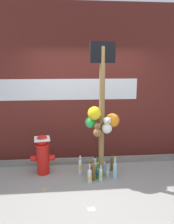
{
  "coord_description": "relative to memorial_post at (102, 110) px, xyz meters",
  "views": [
    {
      "loc": [
        -0.48,
        -3.46,
        2.1
      ],
      "look_at": [
        -0.11,
        0.51,
        1.27
      ],
      "focal_mm": 36.26,
      "sensor_mm": 36.0,
      "label": 1
    }
  ],
  "objects": [
    {
      "name": "bottle_9",
      "position": [
        0.26,
        0.23,
        -1.15
      ],
      "size": [
        0.06,
        0.06,
        0.39
      ],
      "color": "brown",
      "rests_on": "ground_plane"
    },
    {
      "name": "bottle_2",
      "position": [
        -0.1,
        0.06,
        -1.15
      ],
      "size": [
        0.08,
        0.08,
        0.39
      ],
      "color": "silver",
      "rests_on": "ground_plane"
    },
    {
      "name": "memorial_post",
      "position": [
        0.0,
        0.0,
        0.0
      ],
      "size": [
        0.63,
        0.36,
        2.5
      ],
      "color": "olive",
      "rests_on": "ground_plane"
    },
    {
      "name": "bottle_7",
      "position": [
        0.13,
        0.01,
        -1.19
      ],
      "size": [
        0.06,
        0.06,
        0.29
      ],
      "color": "#93CCE0",
      "rests_on": "ground_plane"
    },
    {
      "name": "bottle_10",
      "position": [
        -0.03,
        -0.17,
        -1.17
      ],
      "size": [
        0.06,
        0.06,
        0.32
      ],
      "color": "#B2DBEA",
      "rests_on": "ground_plane"
    },
    {
      "name": "bottle_11",
      "position": [
        -0.03,
        0.24,
        -1.16
      ],
      "size": [
        0.08,
        0.08,
        0.33
      ],
      "color": "#337038",
      "rests_on": "ground_plane"
    },
    {
      "name": "litter_0",
      "position": [
        -0.29,
        -0.97,
        -1.3
      ],
      "size": [
        0.12,
        0.1,
        0.01
      ],
      "primitive_type": "cube",
      "rotation": [
        0.0,
        0.0,
        1.65
      ],
      "color": "silver",
      "rests_on": "ground_plane"
    },
    {
      "name": "bottle_0",
      "position": [
        -0.24,
        -0.19,
        -1.17
      ],
      "size": [
        0.08,
        0.08,
        0.36
      ],
      "color": "silver",
      "rests_on": "ground_plane"
    },
    {
      "name": "bottle_1",
      "position": [
        0.07,
        0.13,
        -1.16
      ],
      "size": [
        0.07,
        0.07,
        0.37
      ],
      "color": "#93CCE0",
      "rests_on": "ground_plane"
    },
    {
      "name": "bottle_6",
      "position": [
        -0.21,
        0.04,
        -1.18
      ],
      "size": [
        0.08,
        0.08,
        0.32
      ],
      "color": "brown",
      "rests_on": "ground_plane"
    },
    {
      "name": "bottle_3",
      "position": [
        -0.07,
        -0.06,
        -1.18
      ],
      "size": [
        0.08,
        0.08,
        0.33
      ],
      "color": "#337038",
      "rests_on": "ground_plane"
    },
    {
      "name": "litter_1",
      "position": [
        -1.05,
        -0.36,
        -1.3
      ],
      "size": [
        0.12,
        0.11,
        0.01
      ],
      "primitive_type": "cube",
      "rotation": [
        0.0,
        0.0,
        2.18
      ],
      "color": "tan",
      "rests_on": "ground_plane"
    },
    {
      "name": "curb_strip",
      "position": [
        -0.15,
        0.65,
        -1.26
      ],
      "size": [
        8.0,
        0.12,
        0.08
      ],
      "primitive_type": "cube",
      "color": "slate",
      "rests_on": "ground_plane"
    },
    {
      "name": "bottle_8",
      "position": [
        -0.16,
        -0.12,
        -1.14
      ],
      "size": [
        0.06,
        0.06,
        0.41
      ],
      "color": "brown",
      "rests_on": "ground_plane"
    },
    {
      "name": "bottle_5",
      "position": [
        0.25,
        -0.09,
        -1.12
      ],
      "size": [
        0.07,
        0.07,
        0.43
      ],
      "color": "#93CCE0",
      "rests_on": "ground_plane"
    },
    {
      "name": "ground_plane",
      "position": [
        -0.15,
        -0.49,
        -1.3
      ],
      "size": [
        14.0,
        14.0,
        0.0
      ],
      "primitive_type": "plane",
      "color": "gray"
    },
    {
      "name": "bottle_4",
      "position": [
        -0.39,
        0.16,
        -1.14
      ],
      "size": [
        0.07,
        0.07,
        0.4
      ],
      "color": "silver",
      "rests_on": "ground_plane"
    },
    {
      "name": "building_wall",
      "position": [
        -0.15,
        1.07,
        0.39
      ],
      "size": [
        10.0,
        0.21,
        3.39
      ],
      "color": "#561E19",
      "rests_on": "ground_plane"
    },
    {
      "name": "fire_hydrant",
      "position": [
        -1.11,
        0.25,
        -0.89
      ],
      "size": [
        0.46,
        0.33,
        0.79
      ],
      "color": "red",
      "rests_on": "ground_plane"
    }
  ]
}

